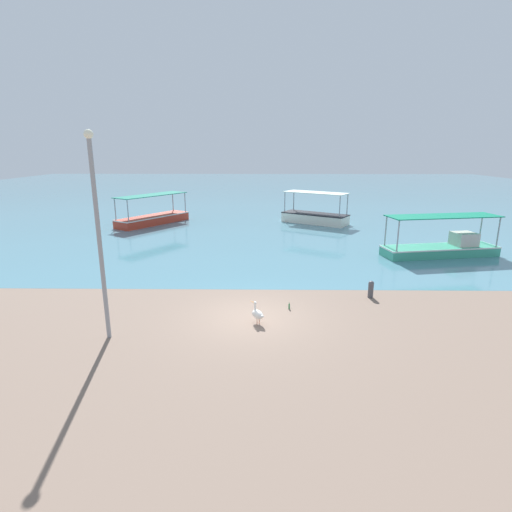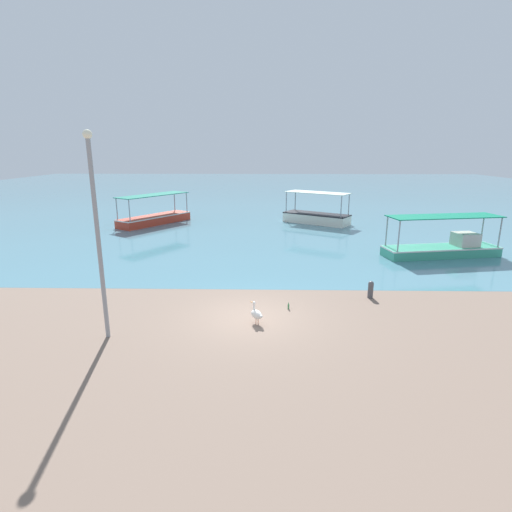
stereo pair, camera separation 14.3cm
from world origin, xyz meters
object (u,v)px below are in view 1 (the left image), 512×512
object	(u,v)px
mooring_bollard	(371,289)
lamp_post	(98,229)
pelican	(258,314)
fishing_boat_near_left	(153,218)
fishing_boat_center	(315,216)
fishing_boat_far_left	(442,247)
glass_bottle	(289,306)

from	to	relation	value
mooring_bollard	lamp_post	bearing A→B (deg)	-158.30
lamp_post	pelican	bearing A→B (deg)	12.91
fishing_boat_near_left	mooring_bollard	distance (m)	22.05
fishing_boat_center	mooring_bollard	distance (m)	17.75
mooring_bollard	fishing_boat_far_left	bearing A→B (deg)	49.35
glass_bottle	lamp_post	bearing A→B (deg)	-157.75
pelican	mooring_bollard	size ratio (longest dim) A/B	1.09
fishing_boat_near_left	glass_bottle	world-z (taller)	fishing_boat_near_left
fishing_boat_far_left	mooring_bollard	xyz separation A→B (m)	(-6.04, -7.03, -0.14)
fishing_boat_far_left	mooring_bollard	distance (m)	9.27
lamp_post	glass_bottle	xyz separation A→B (m)	(6.16, 2.52, -3.57)
fishing_boat_near_left	fishing_boat_far_left	distance (m)	22.28
fishing_boat_near_left	glass_bottle	distance (m)	21.20
fishing_boat_far_left	fishing_boat_near_left	bearing A→B (deg)	152.78
lamp_post	mooring_bollard	size ratio (longest dim) A/B	9.02
fishing_boat_far_left	mooring_bollard	size ratio (longest dim) A/B	9.50
pelican	fishing_boat_near_left	bearing A→B (deg)	114.38
fishing_boat_far_left	glass_bottle	world-z (taller)	fishing_boat_far_left
fishing_boat_near_left	fishing_boat_far_left	world-z (taller)	fishing_boat_near_left
pelican	mooring_bollard	distance (m)	5.46
fishing_boat_far_left	glass_bottle	bearing A→B (deg)	-138.81
pelican	glass_bottle	bearing A→B (deg)	48.62
fishing_boat_near_left	pelican	world-z (taller)	fishing_boat_near_left
fishing_boat_center	glass_bottle	distance (m)	19.39
fishing_boat_far_left	glass_bottle	size ratio (longest dim) A/B	25.81
glass_bottle	mooring_bollard	bearing A→B (deg)	20.72
pelican	lamp_post	bearing A→B (deg)	-167.09
fishing_boat_far_left	fishing_boat_center	bearing A→B (deg)	119.76
fishing_boat_near_left	lamp_post	world-z (taller)	lamp_post
pelican	glass_bottle	size ratio (longest dim) A/B	2.96
fishing_boat_near_left	mooring_bollard	world-z (taller)	fishing_boat_near_left
fishing_boat_center	fishing_boat_near_left	size ratio (longest dim) A/B	0.86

